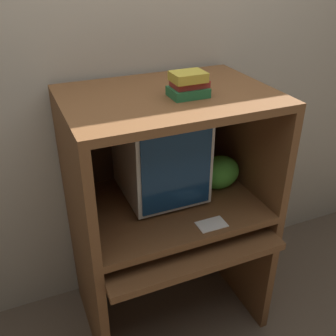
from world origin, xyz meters
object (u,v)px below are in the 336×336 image
(keyboard, at_px, (179,239))
(mouse, at_px, (234,225))
(crt_monitor, at_px, (160,154))
(snack_bag, at_px, (219,172))
(book_stack, at_px, (188,85))

(keyboard, distance_m, mouse, 0.29)
(crt_monitor, distance_m, mouse, 0.50)
(crt_monitor, bearing_deg, keyboard, -93.32)
(keyboard, relative_size, snack_bag, 2.17)
(snack_bag, bearing_deg, crt_monitor, 168.54)
(keyboard, height_order, mouse, same)
(crt_monitor, height_order, keyboard, crt_monitor)
(keyboard, height_order, snack_bag, snack_bag)
(mouse, distance_m, snack_bag, 0.28)
(mouse, xyz_separation_m, book_stack, (-0.20, 0.13, 0.69))
(keyboard, relative_size, book_stack, 2.93)
(snack_bag, bearing_deg, keyboard, -146.53)
(crt_monitor, bearing_deg, snack_bag, -11.46)
(book_stack, bearing_deg, mouse, -33.07)
(keyboard, bearing_deg, snack_bag, 33.47)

